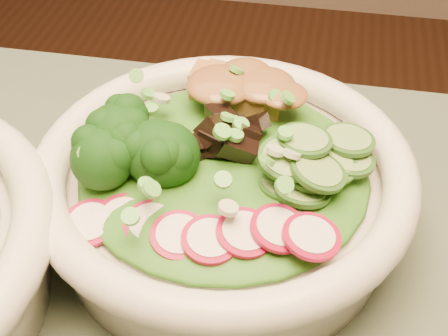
# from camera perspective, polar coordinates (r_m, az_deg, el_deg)

# --- Properties ---
(salad_bowl) EXTENTS (0.25, 0.25, 0.07)m
(salad_bowl) POSITION_cam_1_polar(r_m,az_deg,el_deg) (0.42, 0.00, -1.94)
(salad_bowl) COLOR silver
(salad_bowl) RESTS_ON dining_table
(lettuce_bed) EXTENTS (0.19, 0.19, 0.02)m
(lettuce_bed) POSITION_cam_1_polar(r_m,az_deg,el_deg) (0.40, 0.00, 0.11)
(lettuce_bed) COLOR #215C13
(lettuce_bed) RESTS_ON salad_bowl
(broccoli_florets) EXTENTS (0.09, 0.08, 0.04)m
(broccoli_florets) POSITION_cam_1_polar(r_m,az_deg,el_deg) (0.40, -8.23, 2.26)
(broccoli_florets) COLOR black
(broccoli_florets) RESTS_ON salad_bowl
(radish_slices) EXTENTS (0.11, 0.07, 0.02)m
(radish_slices) POSITION_cam_1_polar(r_m,az_deg,el_deg) (0.36, -1.07, -6.07)
(radish_slices) COLOR maroon
(radish_slices) RESTS_ON salad_bowl
(cucumber_slices) EXTENTS (0.08, 0.08, 0.03)m
(cucumber_slices) POSITION_cam_1_polar(r_m,az_deg,el_deg) (0.39, 8.72, 0.26)
(cucumber_slices) COLOR #7EA65C
(cucumber_slices) RESTS_ON salad_bowl
(mushroom_heap) EXTENTS (0.08, 0.08, 0.04)m
(mushroom_heap) POSITION_cam_1_polar(r_m,az_deg,el_deg) (0.40, 0.24, 2.49)
(mushroom_heap) COLOR black
(mushroom_heap) RESTS_ON salad_bowl
(tofu_cubes) EXTENTS (0.10, 0.08, 0.03)m
(tofu_cubes) POSITION_cam_1_polar(r_m,az_deg,el_deg) (0.44, 1.35, 6.14)
(tofu_cubes) COLOR olive
(tofu_cubes) RESTS_ON salad_bowl
(peanut_sauce) EXTENTS (0.06, 0.05, 0.01)m
(peanut_sauce) POSITION_cam_1_polar(r_m,az_deg,el_deg) (0.43, 1.38, 7.43)
(peanut_sauce) COLOR brown
(peanut_sauce) RESTS_ON tofu_cubes
(scallion_garnish) EXTENTS (0.18, 0.18, 0.02)m
(scallion_garnish) POSITION_cam_1_polar(r_m,az_deg,el_deg) (0.39, 0.00, 2.50)
(scallion_garnish) COLOR #5AB841
(scallion_garnish) RESTS_ON salad_bowl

